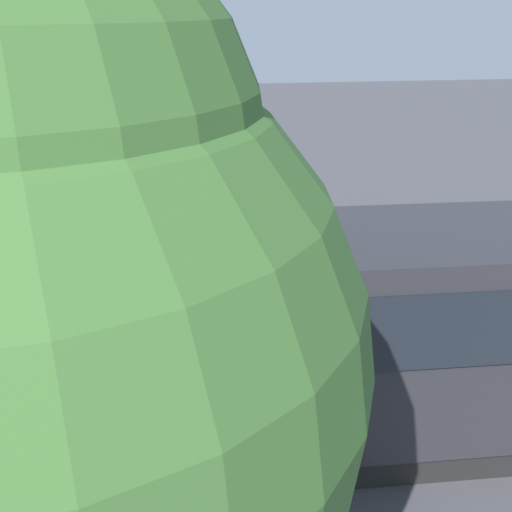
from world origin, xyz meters
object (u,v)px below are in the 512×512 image
object	(u,v)px
spectator_left	(349,286)
stunt_motorcycle	(153,226)
parked_motorcycle_silver	(348,333)
spectator_right	(216,303)
tree_centre	(26,315)
tour_bus	(366,339)
spectator_centre	(295,294)
spectator_far_left	(418,288)

from	to	relation	value
spectator_left	stunt_motorcycle	xyz separation A→B (m)	(3.70, -4.48, -0.11)
parked_motorcycle_silver	stunt_motorcycle	bearing A→B (deg)	-56.39
spectator_right	tree_centre	xyz separation A→B (m)	(1.69, 7.07, 3.40)
tour_bus	spectator_left	bearing A→B (deg)	-102.43
spectator_left	parked_motorcycle_silver	distance (m)	1.00
spectator_centre	tree_centre	world-z (taller)	tree_centre
spectator_centre	parked_motorcycle_silver	distance (m)	1.21
stunt_motorcycle	tree_centre	world-z (taller)	tree_centre
spectator_far_left	spectator_right	distance (m)	3.91
parked_motorcycle_silver	spectator_far_left	bearing A→B (deg)	-158.43
spectator_right	parked_motorcycle_silver	xyz separation A→B (m)	(-2.38, 0.52, -0.54)
spectator_left	spectator_right	xyz separation A→B (m)	(2.58, 0.25, -0.05)
spectator_centre	tree_centre	bearing A→B (deg)	65.91
tour_bus	stunt_motorcycle	xyz separation A→B (m)	(3.02, -7.55, -0.68)
spectator_far_left	spectator_centre	distance (m)	2.43
tour_bus	parked_motorcycle_silver	size ratio (longest dim) A/B	5.21
spectator_far_left	spectator_left	world-z (taller)	spectator_left
spectator_left	tree_centre	xyz separation A→B (m)	(4.27, 7.32, 3.35)
parked_motorcycle_silver	stunt_motorcycle	xyz separation A→B (m)	(3.49, -5.25, 0.48)
spectator_left	spectator_centre	world-z (taller)	same
tour_bus	parked_motorcycle_silver	distance (m)	2.61
spectator_far_left	spectator_right	bearing A→B (deg)	1.28
spectator_right	tree_centre	size ratio (longest dim) A/B	0.25
spectator_far_left	parked_motorcycle_silver	size ratio (longest dim) A/B	0.83
spectator_left	spectator_far_left	bearing A→B (deg)	172.84
spectator_far_left	spectator_left	bearing A→B (deg)	-7.16
spectator_right	stunt_motorcycle	distance (m)	4.87
tour_bus	spectator_left	distance (m)	3.19
spectator_centre	parked_motorcycle_silver	world-z (taller)	spectator_centre
tour_bus	tree_centre	world-z (taller)	tree_centre
tour_bus	spectator_centre	bearing A→B (deg)	-81.49
spectator_centre	stunt_motorcycle	xyz separation A→B (m)	(2.60, -4.70, -0.11)
tour_bus	parked_motorcycle_silver	world-z (taller)	tour_bus
spectator_centre	spectator_right	size ratio (longest dim) A/B	1.04
tour_bus	spectator_far_left	xyz separation A→B (m)	(-2.00, -2.90, -0.63)
spectator_centre	stunt_motorcycle	distance (m)	5.38
stunt_motorcycle	spectator_right	bearing A→B (deg)	103.27
stunt_motorcycle	spectator_left	bearing A→B (deg)	129.55
spectator_far_left	spectator_centre	size ratio (longest dim) A/B	0.94
spectator_centre	tree_centre	xyz separation A→B (m)	(3.17, 7.10, 3.34)
spectator_left	spectator_centre	bearing A→B (deg)	11.47
spectator_far_left	stunt_motorcycle	distance (m)	6.85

